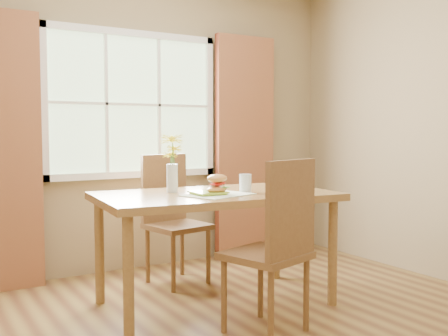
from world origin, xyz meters
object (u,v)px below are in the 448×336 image
chair_far (171,212)px  water_glass (245,183)px  chair_near (278,240)px  croissant_sandwich (217,184)px  flower_vase (172,157)px  dining_table (215,204)px

chair_far → water_glass: (0.22, -0.79, 0.30)m
chair_near → croissant_sandwich: chair_near is taller
chair_far → flower_vase: flower_vase is taller
chair_far → chair_near: bearing=-98.8°
chair_far → flower_vase: 0.75m
water_glass → chair_near: bearing=-105.9°
chair_near → flower_vase: bearing=91.0°
croissant_sandwich → chair_near: bearing=-101.8°
chair_near → croissant_sandwich: (-0.09, 0.58, 0.30)m
flower_vase → dining_table: bearing=-36.2°
chair_far → dining_table: bearing=-99.2°
chair_far → croissant_sandwich: 0.90m
chair_far → croissant_sandwich: (-0.04, -0.84, 0.31)m
dining_table → water_glass: (0.21, -0.08, 0.15)m
dining_table → flower_vase: (-0.25, 0.19, 0.34)m
water_glass → flower_vase: (-0.46, 0.27, 0.19)m
chair_far → water_glass: chair_far is taller
chair_far → flower_vase: (-0.24, -0.52, 0.49)m
dining_table → water_glass: 0.27m
chair_near → flower_vase: size_ratio=2.59×
water_glass → croissant_sandwich: bearing=-169.6°
dining_table → water_glass: size_ratio=13.38×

